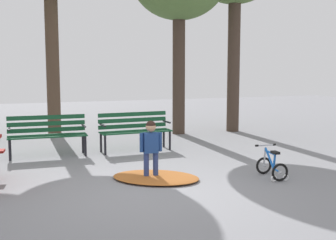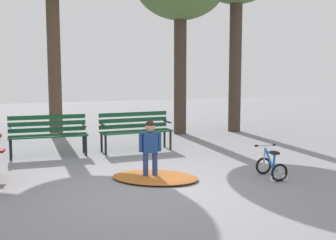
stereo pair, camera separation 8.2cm
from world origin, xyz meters
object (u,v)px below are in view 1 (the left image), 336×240
(park_bench_left, at_px, (135,128))
(child_standing, at_px, (151,145))
(kids_bicycle, at_px, (272,166))
(park_bench_far_left, at_px, (47,132))

(park_bench_left, xyz_separation_m, child_standing, (-0.50, -2.59, 0.06))
(child_standing, height_order, kids_bicycle, child_standing)
(park_bench_far_left, distance_m, child_standing, 2.98)
(child_standing, distance_m, kids_bicycle, 2.07)
(park_bench_left, bearing_deg, child_standing, -100.95)
(park_bench_far_left, height_order, park_bench_left, same)
(park_bench_left, distance_m, kids_bicycle, 3.53)
(child_standing, bearing_deg, park_bench_far_left, 117.85)
(park_bench_left, relative_size, kids_bicycle, 2.79)
(child_standing, bearing_deg, park_bench_left, 79.05)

